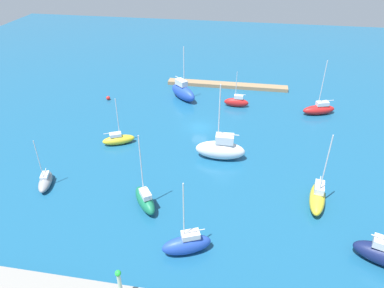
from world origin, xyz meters
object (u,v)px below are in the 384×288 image
Objects in this scene: sailboat_yellow_near_pier at (317,197)px; sailboat_blue_lone_north at (187,244)px; sailboat_red_off_beacon at (236,102)px; sailboat_yellow_lone_south at (118,139)px; sailboat_green_inner_mooring at (145,200)px; mooring_buoy_red at (108,98)px; harbor_beacon at (120,283)px; sailboat_gray_mid_basin at (45,181)px; sailboat_red_outer_mooring at (319,109)px; sailboat_white_center_basin at (221,149)px; pier_dock at (227,85)px; sailboat_blue_west_end at (183,92)px.

sailboat_blue_lone_north is (15.09, 10.50, 0.06)m from sailboat_yellow_near_pier.
sailboat_yellow_near_pier reaches higher than sailboat_red_off_beacon.
sailboat_red_off_beacon is 25.05m from sailboat_yellow_lone_south.
sailboat_green_inner_mooring reaches higher than mooring_buoy_red.
sailboat_gray_mid_basin is at bearing -43.35° from harbor_beacon.
sailboat_red_outer_mooring reaches higher than sailboat_yellow_lone_south.
sailboat_blue_lone_north is 12.04× the size of mooring_buoy_red.
sailboat_white_center_basin is at bearing 145.33° from mooring_buoy_red.
sailboat_gray_mid_basin reaches higher than sailboat_red_off_beacon.
sailboat_gray_mid_basin is 14.87m from sailboat_green_inner_mooring.
sailboat_red_outer_mooring is at bearing 0.58° from sailboat_yellow_lone_south.
sailboat_white_center_basin reaches higher than pier_dock.
harbor_beacon is 4.63× the size of mooring_buoy_red.
sailboat_blue_lone_north is 19.02m from sailboat_white_center_basin.
harbor_beacon is 0.46× the size of sailboat_yellow_lone_south.
sailboat_green_inner_mooring is at bearing 118.98° from mooring_buoy_red.
mooring_buoy_red is (41.71, 0.72, -0.64)m from sailboat_red_outer_mooring.
sailboat_blue_west_end is at bearing -86.04° from harbor_beacon.
sailboat_yellow_near_pier is at bearing -114.70° from sailboat_green_inner_mooring.
sailboat_red_outer_mooring reaches higher than pier_dock.
harbor_beacon is 0.35× the size of sailboat_red_outer_mooring.
sailboat_yellow_lone_south is (18.17, 17.24, -0.12)m from sailboat_red_off_beacon.
sailboat_blue_west_end is (9.72, -20.13, -0.03)m from sailboat_white_center_basin.
sailboat_yellow_near_pier is 1.42× the size of sailboat_gray_mid_basin.
mooring_buoy_red is (7.94, -15.86, -0.47)m from sailboat_yellow_lone_south.
sailboat_red_off_beacon is at bearing -94.64° from sailboat_white_center_basin.
sailboat_red_outer_mooring is 24.61m from sailboat_white_center_basin.
sailboat_yellow_near_pier is at bearing -168.14° from sailboat_blue_lone_north.
pier_dock is 9.94m from sailboat_red_off_beacon.
sailboat_yellow_lone_south is 10.06× the size of mooring_buoy_red.
mooring_buoy_red is at bearing 166.68° from sailboat_gray_mid_basin.
harbor_beacon is 14.15m from sailboat_green_inner_mooring.
sailboat_green_inner_mooring is at bearing 73.98° from sailboat_red_off_beacon.
sailboat_green_inner_mooring is at bearing 80.31° from pier_dock.
sailboat_gray_mid_basin reaches higher than harbor_beacon.
sailboat_blue_lone_north is 0.80× the size of sailboat_white_center_basin.
sailboat_yellow_lone_south is at bearing -4.14° from sailboat_green_inner_mooring.
sailboat_blue_west_end is at bearing -64.84° from sailboat_white_center_basin.
sailboat_red_off_beacon reaches higher than pier_dock.
sailboat_yellow_lone_south is 17.74m from mooring_buoy_red.
sailboat_red_outer_mooring is at bearing -139.86° from sailboat_blue_lone_north.
sailboat_white_center_basin is 15.11× the size of mooring_buoy_red.
sailboat_yellow_near_pier is 1.09× the size of sailboat_blue_lone_north.
sailboat_red_off_beacon reaches higher than harbor_beacon.
pier_dock is 2.17× the size of sailboat_white_center_basin.
sailboat_red_off_beacon reaches higher than mooring_buoy_red.
sailboat_yellow_near_pier is at bearing -43.44° from sailboat_yellow_lone_south.
sailboat_yellow_near_pier is (3.57, 26.32, 0.10)m from sailboat_red_outer_mooring.
sailboat_blue_west_end is (3.22, -46.59, -1.97)m from harbor_beacon.
pier_dock is 39.39m from sailboat_yellow_near_pier.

